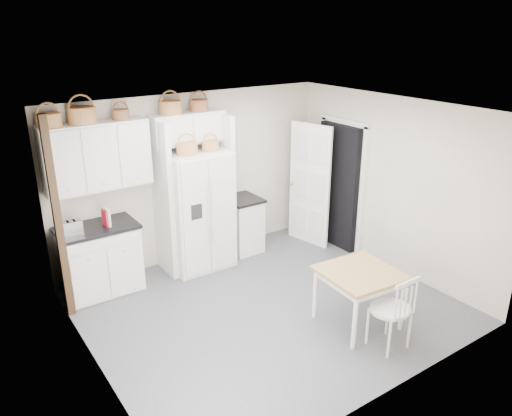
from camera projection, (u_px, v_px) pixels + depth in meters
floor at (268, 307)px, 6.65m from camera, size 4.50×4.50×0.00m
ceiling at (270, 112)px, 5.73m from camera, size 4.50×4.50×0.00m
wall_back at (193, 178)px, 7.73m from camera, size 4.50×0.00×4.50m
wall_left at (88, 264)px, 4.99m from camera, size 0.00×4.00×4.00m
wall_right at (392, 185)px, 7.38m from camera, size 0.00×4.00×4.00m
refrigerator at (197, 210)px, 7.51m from camera, size 0.94×0.75×1.81m
base_cab_left at (100, 260)px, 6.91m from camera, size 1.02×0.64×0.94m
base_cab_right at (243, 225)px, 8.18m from camera, size 0.49×0.59×0.87m
dining_table at (358, 298)px, 6.18m from camera, size 0.94×0.94×0.73m
windsor_chair at (390, 309)px, 5.70m from camera, size 0.49×0.44×0.99m
counter_left at (96, 227)px, 6.73m from camera, size 1.06×0.68×0.04m
counter_right at (242, 199)px, 8.02m from camera, size 0.53×0.63×0.04m
toaster at (72, 227)px, 6.45m from camera, size 0.27×0.16×0.18m
cookbook_red at (105, 218)px, 6.69m from camera, size 0.05×0.16×0.23m
cookbook_cream at (107, 217)px, 6.69m from camera, size 0.06×0.17×0.25m
basket_upper_a at (49, 120)px, 6.12m from camera, size 0.30×0.30×0.17m
basket_upper_b at (82, 115)px, 6.33m from camera, size 0.36×0.36×0.21m
basket_upper_c at (121, 114)px, 6.61m from camera, size 0.23×0.23×0.13m
basket_bridge_a at (170, 107)px, 6.98m from camera, size 0.32×0.32×0.18m
basket_bridge_b at (199, 105)px, 7.23m from camera, size 0.28×0.28×0.16m
basket_fridge_a at (187, 149)px, 6.99m from camera, size 0.31×0.31×0.16m
basket_fridge_b at (210, 146)px, 7.20m from camera, size 0.26×0.26×0.14m
upper_cabinet at (97, 156)px, 6.59m from camera, size 1.40×0.34×0.90m
bridge_cabinet at (187, 128)px, 7.22m from camera, size 1.12×0.34×0.45m
fridge_panel_left at (163, 200)px, 7.20m from camera, size 0.08×0.60×2.30m
fridge_panel_right at (224, 188)px, 7.74m from camera, size 0.08×0.60×2.30m
trim_post at (58, 221)px, 6.06m from camera, size 0.09×0.09×2.60m
doorway_void at (339, 186)px, 8.20m from camera, size 0.18×0.85×2.05m
door_slab at (310, 185)px, 8.27m from camera, size 0.21×0.79×2.05m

